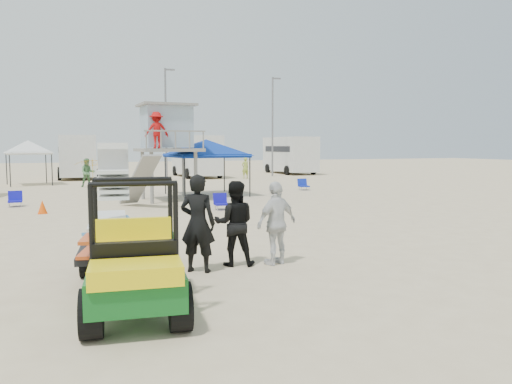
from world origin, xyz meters
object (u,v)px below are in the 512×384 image
object	(u,v)px
utility_cart	(134,253)
lifeguard_tower	(166,130)
canopy_blue	(206,142)
man_left	(198,223)
surf_trailer	(117,229)

from	to	relation	value
utility_cart	lifeguard_tower	distance (m)	15.79
lifeguard_tower	canopy_blue	xyz separation A→B (m)	(2.31, 1.50, -0.53)
man_left	canopy_blue	bearing A→B (deg)	-73.98
utility_cart	man_left	size ratio (longest dim) A/B	1.41
man_left	lifeguard_tower	world-z (taller)	lifeguard_tower
lifeguard_tower	surf_trailer	bearing A→B (deg)	-105.41
canopy_blue	man_left	bearing A→B (deg)	-106.47
man_left	lifeguard_tower	bearing A→B (deg)	-66.27
surf_trailer	canopy_blue	distance (m)	15.62
canopy_blue	surf_trailer	bearing A→B (deg)	-112.17
surf_trailer	canopy_blue	size ratio (longest dim) A/B	0.73
utility_cart	lifeguard_tower	bearing A→B (deg)	76.85
utility_cart	canopy_blue	distance (m)	17.80
surf_trailer	canopy_blue	xyz separation A→B (m)	(5.86, 14.38, 1.75)
utility_cart	canopy_blue	xyz separation A→B (m)	(5.86, 16.71, 1.74)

